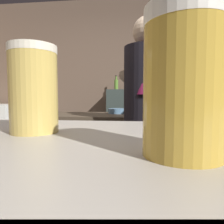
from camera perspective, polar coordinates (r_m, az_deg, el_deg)
name	(u,v)px	position (r m, az deg, el deg)	size (l,w,h in m)	color
wall_back	(123,81)	(3.50, 2.99, 8.57)	(5.20, 0.10, 2.70)	brown
prep_counter	(149,161)	(2.09, 10.20, -13.35)	(2.10, 0.60, 0.92)	#473B2C
back_shelf	(134,128)	(3.24, 6.15, -4.42)	(0.84, 0.36, 1.20)	#343F3B
bartender	(147,113)	(1.54, 9.65, -0.25)	(0.43, 0.51, 1.67)	#32343F
knife_block	(209,104)	(2.13, 25.48, 2.06)	(0.10, 0.08, 0.29)	olive
mixing_bowl	(117,111)	(2.11, 1.42, 0.28)	(0.18, 0.18, 0.05)	slate
chefs_knife	(174,115)	(1.98, 17.10, -0.80)	(0.24, 0.03, 0.01)	silver
pint_glass_near	(34,90)	(0.36, -21.08, 5.87)	(0.08, 0.08, 0.14)	#D7B85A
pint_glass_far	(184,84)	(0.22, 19.45, 7.50)	(0.08, 0.08, 0.15)	gold
bottle_soy	(145,84)	(3.27, 9.32, 7.78)	(0.07, 0.07, 0.23)	#385FA0
bottle_vinegar	(116,84)	(3.29, 1.19, 7.77)	(0.06, 0.06, 0.23)	#56802F
bottle_hot_sauce	(135,85)	(3.20, 6.38, 7.64)	(0.06, 0.06, 0.20)	#548D2E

